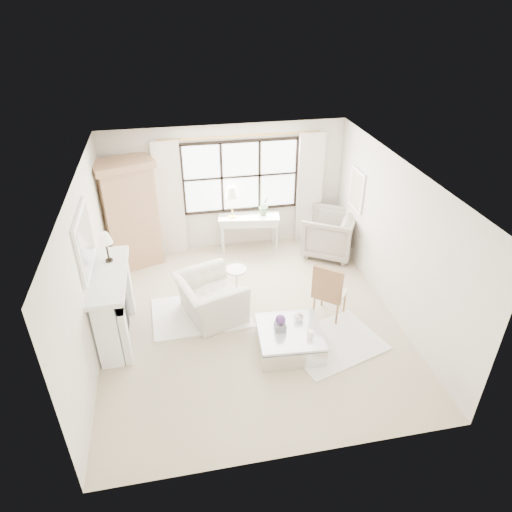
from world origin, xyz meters
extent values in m
plane|color=tan|center=(0.00, 0.00, 0.00)|extent=(5.50, 5.50, 0.00)
plane|color=white|center=(0.00, 0.00, 2.70)|extent=(5.50, 5.50, 0.00)
plane|color=beige|center=(0.00, 2.75, 1.35)|extent=(5.00, 0.00, 5.00)
plane|color=white|center=(0.00, -2.75, 1.35)|extent=(5.00, 0.00, 5.00)
plane|color=beige|center=(-2.50, 0.00, 1.35)|extent=(0.00, 5.50, 5.50)
plane|color=beige|center=(2.50, 0.00, 1.35)|extent=(0.00, 5.50, 5.50)
cube|color=white|center=(0.30, 2.73, 1.60)|extent=(2.40, 0.02, 1.50)
cylinder|color=#B3883E|center=(0.30, 2.67, 2.47)|extent=(3.30, 0.04, 0.04)
cube|color=silver|center=(-1.20, 2.65, 1.24)|extent=(0.55, 0.10, 2.47)
cube|color=beige|center=(1.80, 2.65, 1.24)|extent=(0.55, 0.10, 2.47)
cube|color=silver|center=(-2.29, 0.00, 0.59)|extent=(0.34, 1.50, 1.18)
cube|color=silver|center=(-2.12, 0.00, 0.53)|extent=(0.03, 1.22, 0.97)
cube|color=black|center=(-2.11, 0.00, 0.32)|extent=(0.06, 0.52, 0.50)
cube|color=silver|center=(-2.25, 0.00, 1.22)|extent=(0.58, 1.66, 0.08)
cube|color=white|center=(-2.47, 0.00, 1.84)|extent=(0.05, 1.15, 0.95)
cube|color=silver|center=(-2.44, 0.00, 1.84)|extent=(0.02, 1.00, 0.80)
cube|color=white|center=(2.47, 1.70, 1.55)|extent=(0.04, 0.62, 0.82)
cube|color=#BBA991|center=(2.45, 1.70, 1.55)|extent=(0.01, 0.52, 0.72)
cylinder|color=black|center=(-2.24, 0.36, 1.27)|extent=(0.12, 0.12, 0.03)
cylinder|color=black|center=(-2.24, 0.36, 1.44)|extent=(0.03, 0.03, 0.30)
cone|color=#F5ECC8|center=(-2.24, 0.36, 1.68)|extent=(0.22, 0.22, 0.18)
cube|color=tan|center=(-2.02, 2.32, 1.05)|extent=(1.14, 0.90, 2.10)
cube|color=tan|center=(-2.02, 2.32, 2.17)|extent=(1.29, 1.03, 0.14)
cube|color=silver|center=(0.42, 2.46, 0.68)|extent=(1.29, 0.60, 0.14)
cube|color=silver|center=(0.42, 2.46, 0.77)|extent=(1.35, 0.65, 0.06)
cylinder|color=gold|center=(0.07, 2.47, 0.82)|extent=(0.14, 0.14, 0.03)
cylinder|color=gold|center=(0.07, 2.47, 1.06)|extent=(0.02, 0.02, 0.46)
cone|color=#FAEECC|center=(0.07, 2.47, 1.38)|extent=(0.28, 0.28, 0.22)
imported|color=#59774F|center=(0.75, 2.46, 1.01)|extent=(0.30, 0.28, 0.43)
cylinder|color=white|center=(-0.11, 0.89, 0.01)|extent=(0.26, 0.26, 0.03)
cylinder|color=white|center=(-0.11, 0.89, 0.25)|extent=(0.06, 0.06, 0.44)
cylinder|color=white|center=(-0.11, 0.89, 0.49)|extent=(0.40, 0.40, 0.03)
cube|color=white|center=(-0.85, 0.33, 0.01)|extent=(1.74, 1.26, 0.03)
cube|color=white|center=(1.22, -0.88, 0.01)|extent=(1.79, 1.54, 0.03)
imported|color=beige|center=(-0.67, 0.26, 0.38)|extent=(1.31, 1.40, 0.75)
imported|color=gray|center=(2.08, 1.93, 0.48)|extent=(1.43, 1.42, 0.95)
cube|color=silver|center=(1.39, -0.13, 0.46)|extent=(0.66, 0.66, 0.07)
cube|color=olive|center=(1.24, -0.31, 0.78)|extent=(0.40, 0.34, 0.60)
cube|color=silver|center=(0.47, -0.84, 0.16)|extent=(1.07, 1.07, 0.32)
cube|color=silver|center=(0.47, -0.84, 0.36)|extent=(1.07, 1.07, 0.04)
cube|color=slate|center=(0.33, -0.80, 0.44)|extent=(0.18, 0.18, 0.13)
sphere|color=#4F2A6B|center=(0.33, -0.80, 0.59)|extent=(0.16, 0.16, 0.16)
cylinder|color=white|center=(0.74, -1.05, 0.44)|extent=(0.10, 0.10, 0.12)
imported|color=silver|center=(0.67, -0.63, 0.46)|extent=(0.21, 0.21, 0.17)
camera|label=1|loc=(-1.12, -6.18, 5.12)|focal=32.00mm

